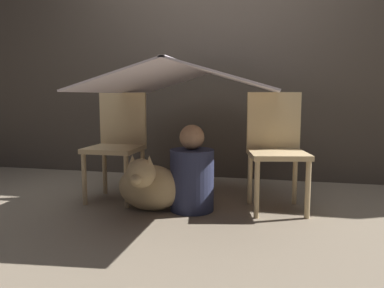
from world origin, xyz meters
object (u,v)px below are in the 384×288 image
at_px(dog, 148,185).
at_px(person_front, 192,175).
at_px(chair_left, 118,141).
at_px(chair_right, 276,145).

bearing_deg(dog, person_front, 21.63).
xyz_separation_m(chair_left, person_front, (0.65, -0.19, -0.21)).
height_order(chair_right, dog, chair_right).
distance_m(chair_left, dog, 0.54).
height_order(person_front, dog, person_front).
relative_size(chair_left, dog, 1.79).
distance_m(chair_left, person_front, 0.71).
bearing_deg(chair_right, chair_left, 168.32).
relative_size(chair_left, person_front, 1.37).
bearing_deg(chair_right, dog, -172.64).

